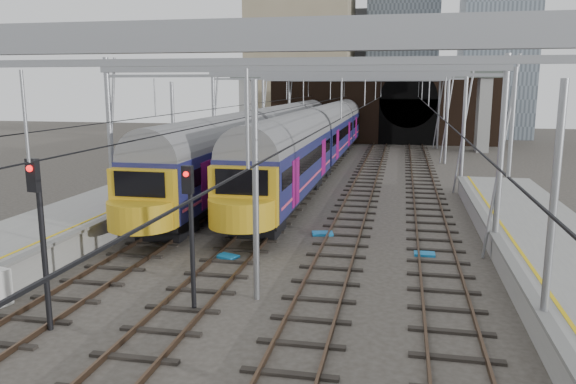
% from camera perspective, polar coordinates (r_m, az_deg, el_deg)
% --- Properties ---
extents(ground, '(160.00, 160.00, 0.00)m').
position_cam_1_polar(ground, '(16.81, -4.96, -13.22)').
color(ground, '#38332D').
rests_on(ground, ground).
extents(tracks, '(14.40, 80.00, 0.22)m').
position_cam_1_polar(tracks, '(30.79, 2.93, -1.95)').
color(tracks, '#4C3828').
rests_on(tracks, ground).
extents(overhead_line, '(16.80, 80.00, 8.00)m').
position_cam_1_polar(overhead_line, '(36.45, 4.58, 10.41)').
color(overhead_line, gray).
rests_on(overhead_line, ground).
extents(retaining_wall, '(28.00, 2.75, 9.00)m').
position_cam_1_polar(retaining_wall, '(66.74, 8.98, 8.60)').
color(retaining_wall, '#301F15').
rests_on(retaining_wall, ground).
extents(overbridge, '(28.00, 3.00, 9.25)m').
position_cam_1_polar(overbridge, '(60.86, 7.46, 11.19)').
color(overbridge, gray).
rests_on(overbridge, ground).
extents(city_skyline, '(37.50, 27.50, 60.00)m').
position_cam_1_polar(city_skyline, '(85.80, 10.78, 17.56)').
color(city_skyline, tan).
rests_on(city_skyline, ground).
extents(train_main, '(3.05, 70.44, 5.16)m').
position_cam_1_polar(train_main, '(57.73, 5.10, 6.66)').
color(train_main, black).
rests_on(train_main, ground).
extents(train_second, '(2.99, 51.78, 5.08)m').
position_cam_1_polar(train_second, '(48.11, -1.08, 5.82)').
color(train_second, black).
rests_on(train_second, ground).
extents(signal_near_left, '(0.38, 0.47, 4.92)m').
position_cam_1_polar(signal_near_left, '(16.75, -23.88, -3.02)').
color(signal_near_left, black).
rests_on(signal_near_left, ground).
extents(signal_near_centre, '(0.34, 0.46, 4.53)m').
position_cam_1_polar(signal_near_centre, '(16.97, -9.89, -2.81)').
color(signal_near_centre, black).
rests_on(signal_near_centre, ground).
extents(relay_cabinet, '(0.68, 0.61, 1.16)m').
position_cam_1_polar(relay_cabinet, '(20.06, -27.23, -8.59)').
color(relay_cabinet, silver).
rests_on(relay_cabinet, ground).
extents(equip_cover_a, '(1.01, 0.87, 0.10)m').
position_cam_1_polar(equip_cover_a, '(22.82, -6.21, -6.52)').
color(equip_cover_a, '#1873B6').
rests_on(equip_cover_a, ground).
extents(equip_cover_b, '(1.08, 0.86, 0.11)m').
position_cam_1_polar(equip_cover_b, '(26.09, 3.53, -4.23)').
color(equip_cover_b, '#1873B6').
rests_on(equip_cover_b, ground).
extents(equip_cover_c, '(0.83, 0.59, 0.10)m').
position_cam_1_polar(equip_cover_c, '(23.68, 13.70, -6.14)').
color(equip_cover_c, '#1873B6').
rests_on(equip_cover_c, ground).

